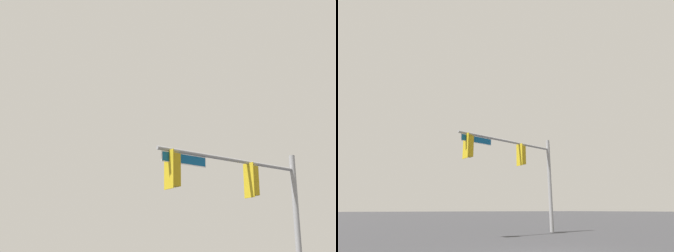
{
  "view_description": "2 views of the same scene",
  "coord_description": "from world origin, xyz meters",
  "views": [
    {
      "loc": [
        7.12,
        6.81,
        1.4
      ],
      "look_at": [
        -0.75,
        -7.71,
        6.28
      ],
      "focal_mm": 50.0,
      "sensor_mm": 36.0,
      "label": 1
    },
    {
      "loc": [
        5.01,
        5.62,
        1.28
      ],
      "look_at": [
        -2.62,
        -6.62,
        5.9
      ],
      "focal_mm": 28.0,
      "sensor_mm": 36.0,
      "label": 2
    }
  ],
  "objects": [
    {
      "name": "signal_pole_near",
      "position": [
        -3.82,
        -6.92,
        3.88
      ],
      "size": [
        6.71,
        1.1,
        5.66
      ],
      "color": "gray",
      "rests_on": "ground_plane"
    }
  ]
}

